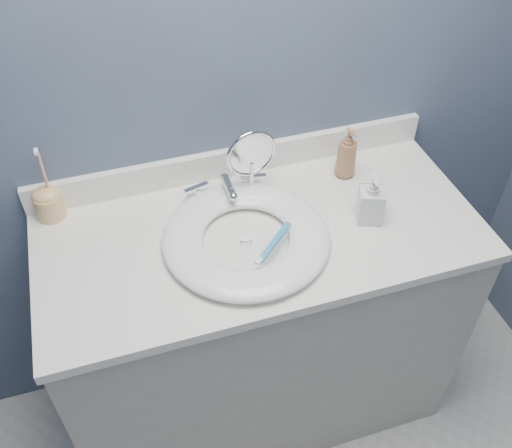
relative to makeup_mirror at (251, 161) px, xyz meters
name	(u,v)px	position (x,y,z in m)	size (l,w,h in m)	color
back_wall	(230,77)	(-0.02, 0.12, 0.20)	(2.20, 0.02, 2.40)	#4E5E76
vanity_cabinet	(260,329)	(-0.02, -0.15, -0.58)	(1.20, 0.55, 0.85)	#B3AEA4
countertop	(261,235)	(-0.02, -0.15, -0.14)	(1.22, 0.57, 0.03)	white
backsplash	(234,161)	(-0.02, 0.11, -0.08)	(1.22, 0.02, 0.09)	white
basin	(246,237)	(-0.07, -0.18, -0.10)	(0.45, 0.45, 0.04)	white
drain	(246,241)	(-0.07, -0.18, -0.12)	(0.04, 0.04, 0.01)	silver
faucet	(226,189)	(-0.07, 0.01, -0.09)	(0.25, 0.13, 0.07)	silver
makeup_mirror	(251,161)	(0.00, 0.00, 0.00)	(0.15, 0.09, 0.22)	silver
soap_bottle_amber	(347,153)	(0.30, 0.00, -0.04)	(0.06, 0.06, 0.16)	#946543
soap_bottle_clear	(371,198)	(0.28, -0.20, -0.05)	(0.07, 0.07, 0.15)	silver
toothbrush_holder	(48,201)	(-0.56, 0.08, -0.07)	(0.08, 0.08, 0.23)	#E3B871
toothbrush_lying	(274,243)	(-0.02, -0.25, -0.08)	(0.14, 0.13, 0.02)	#3585BF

